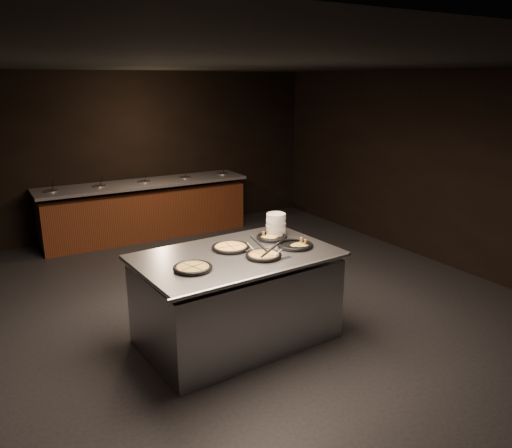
# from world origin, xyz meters

# --- Properties ---
(room) EXTENTS (7.02, 8.02, 2.92)m
(room) POSITION_xyz_m (0.00, 0.00, 1.45)
(room) COLOR black
(room) RESTS_ON ground
(salad_bar) EXTENTS (3.70, 0.83, 1.18)m
(salad_bar) POSITION_xyz_m (0.00, 3.56, 0.44)
(salad_bar) COLOR #603016
(salad_bar) RESTS_ON ground
(serving_counter) EXTENTS (2.14, 1.45, 0.99)m
(serving_counter) POSITION_xyz_m (-0.37, -0.57, 0.47)
(serving_counter) COLOR silver
(serving_counter) RESTS_ON ground
(plate_stack) EXTENTS (0.23, 0.23, 0.25)m
(plate_stack) POSITION_xyz_m (0.35, -0.23, 1.12)
(plate_stack) COLOR silver
(plate_stack) RESTS_ON serving_counter
(pan_veggie_whole) EXTENTS (0.38, 0.38, 0.04)m
(pan_veggie_whole) POSITION_xyz_m (-0.94, -0.77, 1.01)
(pan_veggie_whole) COLOR black
(pan_veggie_whole) RESTS_ON serving_counter
(pan_cheese_whole) EXTENTS (0.41, 0.41, 0.04)m
(pan_cheese_whole) POSITION_xyz_m (-0.34, -0.41, 1.01)
(pan_cheese_whole) COLOR black
(pan_cheese_whole) RESTS_ON serving_counter
(pan_cheese_slices_a) EXTENTS (0.35, 0.35, 0.04)m
(pan_cheese_slices_a) POSITION_xyz_m (0.23, -0.33, 1.01)
(pan_cheese_slices_a) COLOR black
(pan_cheese_slices_a) RESTS_ON serving_counter
(pan_cheese_slices_b) EXTENTS (0.38, 0.38, 0.04)m
(pan_cheese_slices_b) POSITION_xyz_m (-0.17, -0.81, 1.01)
(pan_cheese_slices_b) COLOR black
(pan_cheese_slices_b) RESTS_ON serving_counter
(pan_veggie_slices) EXTENTS (0.39, 0.39, 0.04)m
(pan_veggie_slices) POSITION_xyz_m (0.30, -0.69, 1.01)
(pan_veggie_slices) COLOR black
(pan_veggie_slices) RESTS_ON serving_counter
(server_left) EXTENTS (0.22, 0.33, 0.18)m
(server_left) POSITION_xyz_m (-0.18, -0.65, 1.07)
(server_left) COLOR silver
(server_left) RESTS_ON serving_counter
(server_right) EXTENTS (0.35, 0.10, 0.17)m
(server_right) POSITION_xyz_m (-0.11, -0.92, 1.07)
(server_right) COLOR silver
(server_right) RESTS_ON serving_counter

